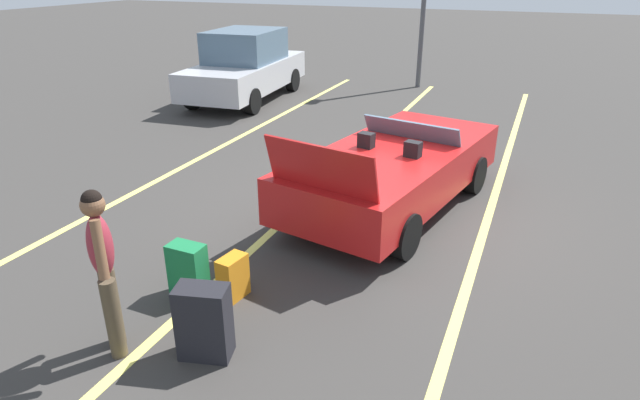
{
  "coord_description": "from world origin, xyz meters",
  "views": [
    {
      "loc": [
        -7.25,
        -1.87,
        3.38
      ],
      "look_at": [
        -1.75,
        0.45,
        0.75
      ],
      "focal_mm": 30.01,
      "sensor_mm": 36.0,
      "label": 1
    }
  ],
  "objects_px": {
    "traveler_person": "(104,265)",
    "suitcase_large_black": "(204,322)",
    "parked_sedan_near": "(245,66)",
    "convertible_car": "(400,167)",
    "suitcase_medium_bright": "(188,270)",
    "suitcase_small_carryon": "(233,278)"
  },
  "relations": [
    {
      "from": "traveler_person",
      "to": "suitcase_large_black",
      "type": "bearing_deg",
      "value": -27.97
    },
    {
      "from": "suitcase_large_black",
      "to": "parked_sedan_near",
      "type": "distance_m",
      "value": 10.57
    },
    {
      "from": "convertible_car",
      "to": "suitcase_large_black",
      "type": "distance_m",
      "value": 4.2
    },
    {
      "from": "suitcase_medium_bright",
      "to": "traveler_person",
      "type": "distance_m",
      "value": 1.22
    },
    {
      "from": "traveler_person",
      "to": "suitcase_small_carryon",
      "type": "bearing_deg",
      "value": 19.35
    },
    {
      "from": "traveler_person",
      "to": "parked_sedan_near",
      "type": "xyz_separation_m",
      "value": [
        9.58,
        4.12,
        -0.04
      ]
    },
    {
      "from": "suitcase_medium_bright",
      "to": "suitcase_small_carryon",
      "type": "bearing_deg",
      "value": -71.88
    },
    {
      "from": "convertible_car",
      "to": "suitcase_large_black",
      "type": "relative_size",
      "value": 5.94
    },
    {
      "from": "suitcase_medium_bright",
      "to": "suitcase_small_carryon",
      "type": "xyz_separation_m",
      "value": [
        0.14,
        -0.47,
        -0.06
      ]
    },
    {
      "from": "suitcase_large_black",
      "to": "traveler_person",
      "type": "distance_m",
      "value": 1.04
    },
    {
      "from": "traveler_person",
      "to": "parked_sedan_near",
      "type": "relative_size",
      "value": 0.36
    },
    {
      "from": "suitcase_medium_bright",
      "to": "suitcase_small_carryon",
      "type": "relative_size",
      "value": 1.24
    },
    {
      "from": "parked_sedan_near",
      "to": "suitcase_medium_bright",
      "type": "bearing_deg",
      "value": 21.49
    },
    {
      "from": "convertible_car",
      "to": "suitcase_medium_bright",
      "type": "relative_size",
      "value": 7.09
    },
    {
      "from": "convertible_car",
      "to": "suitcase_large_black",
      "type": "xyz_separation_m",
      "value": [
        -4.13,
        0.73,
        -0.22
      ]
    },
    {
      "from": "traveler_person",
      "to": "parked_sedan_near",
      "type": "distance_m",
      "value": 10.43
    },
    {
      "from": "convertible_car",
      "to": "parked_sedan_near",
      "type": "height_order",
      "value": "parked_sedan_near"
    },
    {
      "from": "convertible_car",
      "to": "traveler_person",
      "type": "relative_size",
      "value": 2.66
    },
    {
      "from": "suitcase_small_carryon",
      "to": "traveler_person",
      "type": "bearing_deg",
      "value": 73.24
    },
    {
      "from": "suitcase_small_carryon",
      "to": "parked_sedan_near",
      "type": "distance_m",
      "value": 9.64
    },
    {
      "from": "convertible_car",
      "to": "parked_sedan_near",
      "type": "relative_size",
      "value": 0.95
    },
    {
      "from": "suitcase_small_carryon",
      "to": "traveler_person",
      "type": "height_order",
      "value": "traveler_person"
    }
  ]
}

